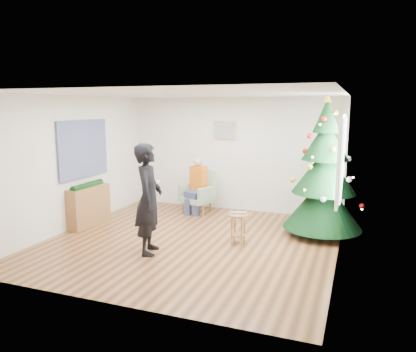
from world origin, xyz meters
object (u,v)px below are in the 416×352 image
at_px(stool, 238,229).
at_px(armchair, 198,197).
at_px(console, 88,206).
at_px(christmas_tree, 324,173).
at_px(standing_man, 149,199).

bearing_deg(stool, armchair, 129.76).
height_order(armchair, console, armchair).
bearing_deg(stool, christmas_tree, 38.56).
bearing_deg(christmas_tree, console, -166.96).
height_order(christmas_tree, stool, christmas_tree).
bearing_deg(christmas_tree, armchair, 165.79).
relative_size(armchair, standing_man, 0.53).
height_order(stool, standing_man, standing_man).
xyz_separation_m(armchair, standing_man, (0.22, -2.69, 0.56)).
bearing_deg(armchair, console, -113.78).
relative_size(stool, armchair, 0.57).
xyz_separation_m(stool, console, (-3.16, 0.02, 0.12)).
xyz_separation_m(stool, standing_man, (-1.25, -0.93, 0.63)).
relative_size(stool, console, 0.54).
distance_m(armchair, standing_man, 2.76).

